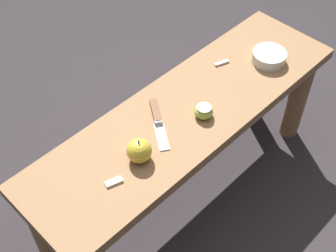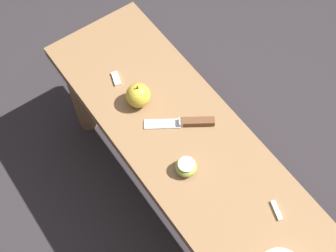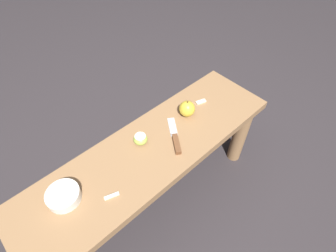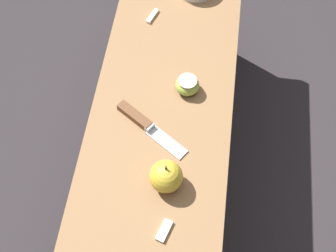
{
  "view_description": "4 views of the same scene",
  "coord_description": "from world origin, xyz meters",
  "px_view_note": "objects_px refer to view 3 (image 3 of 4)",
  "views": [
    {
      "loc": [
        -0.81,
        -0.71,
        1.58
      ],
      "look_at": [
        -0.12,
        -0.02,
        0.5
      ],
      "focal_mm": 50.0,
      "sensor_mm": 36.0,
      "label": 1
    },
    {
      "loc": [
        0.42,
        -0.41,
        1.69
      ],
      "look_at": [
        -0.12,
        -0.02,
        0.5
      ],
      "focal_mm": 50.0,
      "sensor_mm": 36.0,
      "label": 2
    },
    {
      "loc": [
        0.4,
        0.54,
        1.37
      ],
      "look_at": [
        -0.12,
        -0.02,
        0.5
      ],
      "focal_mm": 28.0,
      "sensor_mm": 36.0,
      "label": 3
    },
    {
      "loc": [
        -0.68,
        -0.1,
        1.46
      ],
      "look_at": [
        -0.12,
        -0.02,
        0.5
      ],
      "focal_mm": 50.0,
      "sensor_mm": 36.0,
      "label": 4
    }
  ],
  "objects_px": {
    "knife": "(176,139)",
    "apple_cut": "(140,139)",
    "wooden_bench": "(152,162)",
    "bowl": "(64,196)",
    "apple_whole": "(187,109)"
  },
  "relations": [
    {
      "from": "apple_cut",
      "to": "wooden_bench",
      "type": "bearing_deg",
      "value": 102.1
    },
    {
      "from": "apple_whole",
      "to": "wooden_bench",
      "type": "bearing_deg",
      "value": 8.52
    },
    {
      "from": "knife",
      "to": "bowl",
      "type": "distance_m",
      "value": 0.49
    },
    {
      "from": "apple_cut",
      "to": "bowl",
      "type": "distance_m",
      "value": 0.37
    },
    {
      "from": "wooden_bench",
      "to": "apple_cut",
      "type": "bearing_deg",
      "value": -77.9
    },
    {
      "from": "knife",
      "to": "apple_cut",
      "type": "relative_size",
      "value": 3.08
    },
    {
      "from": "knife",
      "to": "apple_cut",
      "type": "bearing_deg",
      "value": 84.04
    },
    {
      "from": "wooden_bench",
      "to": "knife",
      "type": "xyz_separation_m",
      "value": [
        -0.1,
        0.04,
        0.12
      ]
    },
    {
      "from": "wooden_bench",
      "to": "bowl",
      "type": "xyz_separation_m",
      "value": [
        0.38,
        -0.04,
        0.13
      ]
    },
    {
      "from": "apple_whole",
      "to": "bowl",
      "type": "bearing_deg",
      "value": -0.23
    },
    {
      "from": "knife",
      "to": "apple_cut",
      "type": "distance_m",
      "value": 0.15
    },
    {
      "from": "wooden_bench",
      "to": "apple_whole",
      "type": "xyz_separation_m",
      "value": [
        -0.25,
        -0.04,
        0.15
      ]
    },
    {
      "from": "apple_whole",
      "to": "bowl",
      "type": "relative_size",
      "value": 0.7
    },
    {
      "from": "apple_whole",
      "to": "apple_cut",
      "type": "xyz_separation_m",
      "value": [
        0.27,
        -0.02,
        -0.02
      ]
    },
    {
      "from": "apple_whole",
      "to": "bowl",
      "type": "height_order",
      "value": "apple_whole"
    }
  ]
}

